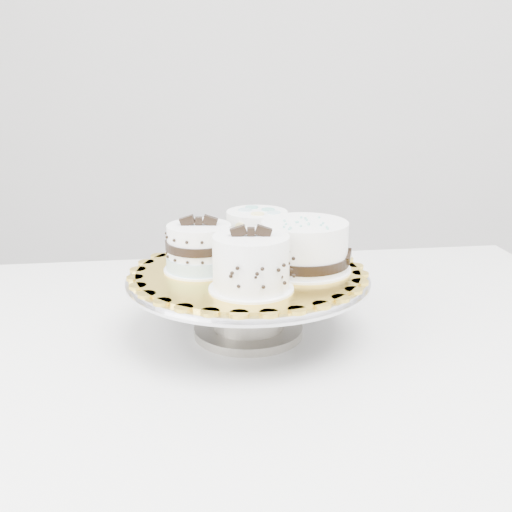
# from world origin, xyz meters

# --- Properties ---
(table) EXTENTS (1.38, 1.05, 0.75)m
(table) POSITION_xyz_m (0.02, 0.26, 0.68)
(table) COLOR white
(table) RESTS_ON floor
(cake_stand) EXTENTS (0.34, 0.34, 0.09)m
(cake_stand) POSITION_xyz_m (0.05, 0.29, 0.81)
(cake_stand) COLOR gray
(cake_stand) RESTS_ON table
(cake_board) EXTENTS (0.40, 0.40, 0.00)m
(cake_board) POSITION_xyz_m (0.05, 0.29, 0.84)
(cake_board) COLOR gold
(cake_board) RESTS_ON cake_stand
(cake_swirl) EXTENTS (0.11, 0.11, 0.09)m
(cake_swirl) POSITION_xyz_m (0.06, 0.22, 0.88)
(cake_swirl) COLOR white
(cake_swirl) RESTS_ON cake_board
(cake_banded) EXTENTS (0.10, 0.10, 0.08)m
(cake_banded) POSITION_xyz_m (-0.02, 0.29, 0.88)
(cake_banded) COLOR white
(cake_banded) RESTS_ON cake_board
(cake_dots) EXTENTS (0.11, 0.11, 0.07)m
(cake_dots) POSITION_xyz_m (0.06, 0.37, 0.88)
(cake_dots) COLOR white
(cake_dots) RESTS_ON cake_board
(cake_ribbon) EXTENTS (0.14, 0.14, 0.07)m
(cake_ribbon) POSITION_xyz_m (0.13, 0.30, 0.88)
(cake_ribbon) COLOR white
(cake_ribbon) RESTS_ON cake_board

